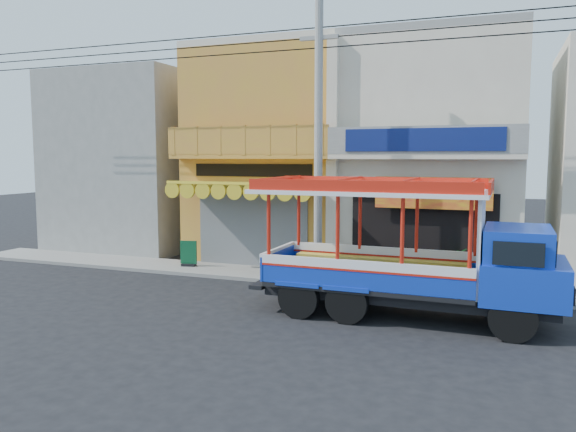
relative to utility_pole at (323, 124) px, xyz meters
The scene contains 11 objects.
ground 6.08m from the utility_pole, 75.53° to the right, with size 90.00×90.00×0.00m, color black.
sidewalk 5.09m from the utility_pole, 39.41° to the left, with size 30.00×2.00×0.12m, color slate.
shophouse_left 5.70m from the utility_pole, 124.03° to the left, with size 6.00×7.50×8.24m.
shophouse_right 5.54m from the utility_pole, 58.56° to the left, with size 6.00×6.75×8.24m.
party_pilaster 1.87m from the utility_pole, 95.46° to the left, with size 0.35×0.30×8.00m, color beige.
filler_building_left 11.25m from the utility_pole, 155.15° to the left, with size 6.00×6.00×7.60m, color gray.
utility_pole is the anchor object (origin of this frame).
songthaew_truck 5.54m from the utility_pole, 37.16° to the right, with size 7.51×2.63×3.49m.
green_sign 6.96m from the utility_pole, behind, with size 0.60×0.37×0.92m.
potted_plant_a 5.00m from the utility_pole, 16.04° to the left, with size 0.93×0.80×1.03m, color #1A5B1F.
potted_plant_c 6.11m from the utility_pole, 19.11° to the left, with size 0.61×0.61×1.09m, color #1A5B1F.
Camera 1 is at (4.24, -13.27, 4.04)m, focal length 35.00 mm.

